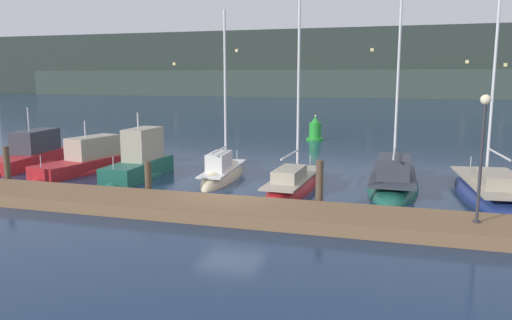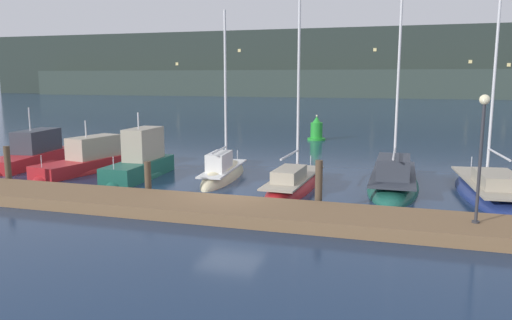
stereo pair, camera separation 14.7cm
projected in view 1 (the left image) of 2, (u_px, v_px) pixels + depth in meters
ground_plane at (231, 203)px, 20.24m from camera, size 400.00×400.00×0.00m
dock at (215, 209)px, 18.51m from camera, size 45.85×2.80×0.45m
mooring_pile_1 at (7, 167)px, 23.02m from camera, size 0.28×0.28×1.91m
mooring_pile_2 at (148, 180)px, 21.00m from camera, size 0.28×0.28×1.55m
mooring_pile_3 at (319, 186)px, 18.93m from camera, size 0.28×0.28×1.96m
motorboat_berth_2 at (31, 160)px, 28.90m from camera, size 2.94×7.26×4.03m
motorboat_berth_3 at (87, 166)px, 27.08m from camera, size 3.14×6.94×3.34m
motorboat_berth_4 at (140, 169)px, 25.36m from camera, size 1.85×5.65×3.97m
sailboat_berth_5 at (223, 176)px, 25.11m from camera, size 1.95×6.42×9.10m
sailboat_berth_6 at (294, 186)px, 22.80m from camera, size 2.02×7.35×9.62m
sailboat_berth_7 at (393, 184)px, 23.10m from camera, size 2.34×8.11×12.07m
sailboat_berth_8 at (489, 192)px, 21.51m from camera, size 3.16×8.40×11.22m
channel_buoy at (315, 130)px, 40.55m from camera, size 1.45×1.45×2.05m
dock_lamppost at (483, 138)px, 15.55m from camera, size 0.32×0.32×4.08m
hillside_backdrop at (368, 66)px, 133.36m from camera, size 240.00×23.00×17.66m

